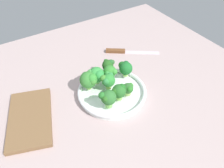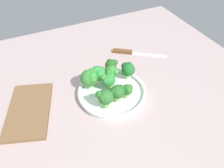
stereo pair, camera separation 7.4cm
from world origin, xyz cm
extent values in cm
cube|color=#B69E9C|center=(0.00, 0.00, -1.25)|extent=(130.00, 130.00, 2.50)
cylinder|color=white|center=(-3.29, -0.92, 0.65)|extent=(26.35, 26.35, 1.30)
torus|color=white|center=(-3.29, -0.92, 2.10)|extent=(27.44, 27.44, 1.59)
cylinder|color=#92D66E|center=(-13.23, 3.17, 4.00)|extent=(1.81, 1.81, 2.21)
sphere|color=#255A1E|center=(-13.23, 3.17, 6.66)|extent=(4.79, 4.79, 4.79)
sphere|color=#2D5F2B|center=(-12.70, 5.07, 7.90)|extent=(2.03, 2.03, 2.03)
sphere|color=#235E2A|center=(-13.00, 4.51, 7.74)|extent=(2.54, 2.54, 2.54)
sphere|color=#256A20|center=(-14.68, 3.21, 7.68)|extent=(2.13, 2.13, 2.13)
cylinder|color=#85C354|center=(2.07, -1.19, 3.95)|extent=(2.69, 2.69, 2.11)
sphere|color=#296728|center=(2.07, -1.19, 6.71)|extent=(5.25, 5.25, 5.25)
sphere|color=#1F6420|center=(2.08, 0.36, 7.99)|extent=(2.81, 2.81, 2.81)
sphere|color=#1E5626|center=(0.90, -0.25, 7.02)|extent=(2.47, 2.47, 2.47)
sphere|color=#235A1C|center=(2.02, -3.02, 7.44)|extent=(2.63, 2.63, 2.63)
cylinder|color=#83BE4D|center=(-4.85, -1.56, 4.04)|extent=(2.06, 2.06, 2.29)
sphere|color=#2F8A35|center=(-4.85, -1.56, 6.88)|extent=(5.23, 5.23, 5.23)
sphere|color=#308740|center=(-5.98, -0.36, 7.80)|extent=(2.59, 2.59, 2.59)
sphere|color=#31853F|center=(-3.93, -3.12, 7.74)|extent=(2.56, 2.56, 2.56)
sphere|color=#3F8530|center=(-5.72, -3.25, 8.16)|extent=(2.69, 2.69, 2.69)
cylinder|color=#9FC764|center=(1.92, 2.90, 3.71)|extent=(2.60, 2.60, 1.63)
sphere|color=#2F662C|center=(1.92, 2.90, 5.88)|extent=(4.16, 4.16, 4.16)
sphere|color=#317A29|center=(1.77, 4.18, 6.49)|extent=(2.28, 2.28, 2.28)
sphere|color=#2B7726|center=(3.24, 2.72, 6.80)|extent=(2.24, 2.24, 2.24)
cylinder|color=#7EBD5C|center=(-8.80, 1.44, 4.19)|extent=(2.80, 2.80, 2.59)
sphere|color=#33832F|center=(-8.80, 1.44, 7.18)|extent=(5.23, 5.23, 5.23)
sphere|color=green|center=(-7.70, 0.10, 7.45)|extent=(2.80, 2.80, 2.80)
sphere|color=green|center=(-6.84, 2.46, 8.02)|extent=(2.34, 2.34, 2.34)
cylinder|color=#83D15E|center=(3.36, -6.47, 4.27)|extent=(2.57, 2.57, 2.74)
sphere|color=#2E6C2E|center=(3.36, -6.47, 7.46)|extent=(5.60, 5.60, 5.60)
sphere|color=#2A6621|center=(4.14, -8.24, 8.44)|extent=(2.30, 2.30, 2.30)
sphere|color=#266E28|center=(2.48, -8.62, 8.90)|extent=(2.59, 2.59, 2.59)
cylinder|color=#A1D670|center=(-9.97, -4.02, 3.98)|extent=(2.10, 2.10, 2.17)
sphere|color=green|center=(-9.97, -4.02, 7.12)|extent=(6.33, 6.33, 6.33)
sphere|color=green|center=(-8.02, -3.79, 8.25)|extent=(3.78, 3.78, 3.78)
sphere|color=#409242|center=(-10.96, -6.04, 8.27)|extent=(2.86, 2.86, 2.86)
cylinder|color=#9CCB65|center=(-7.56, 8.44, 3.89)|extent=(2.36, 2.36, 1.99)
sphere|color=#1D6A2A|center=(-7.56, 8.44, 6.66)|extent=(5.47, 5.47, 5.47)
sphere|color=#1D5F2C|center=(-9.43, 9.80, 7.34)|extent=(2.42, 2.42, 2.42)
sphere|color=#1F631F|center=(-9.71, 8.12, 6.95)|extent=(3.27, 3.27, 3.27)
cylinder|color=#7EC14D|center=(-9.00, -8.18, 3.92)|extent=(2.37, 2.37, 2.06)
sphere|color=#398334|center=(-9.00, -8.18, 7.12)|extent=(6.66, 6.66, 6.66)
sphere|color=#3F8B33|center=(-6.62, -7.33, 8.05)|extent=(3.05, 3.05, 3.05)
sphere|color=#408340|center=(-11.08, -8.29, 7.94)|extent=(2.81, 2.81, 2.81)
sphere|color=#358E33|center=(-7.38, -7.23, 8.58)|extent=(3.88, 3.88, 3.88)
cube|color=silver|center=(-19.92, 27.11, 0.20)|extent=(11.79, 15.47, 0.40)
cube|color=brown|center=(-27.47, 16.16, 0.75)|extent=(7.26, 9.15, 1.50)
cube|color=brown|center=(-8.31, -32.56, 0.80)|extent=(29.90, 22.50, 1.60)
camera|label=1|loc=(49.29, -33.65, 64.24)|focal=35.45mm
camera|label=2|loc=(52.83, -27.13, 64.24)|focal=35.45mm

